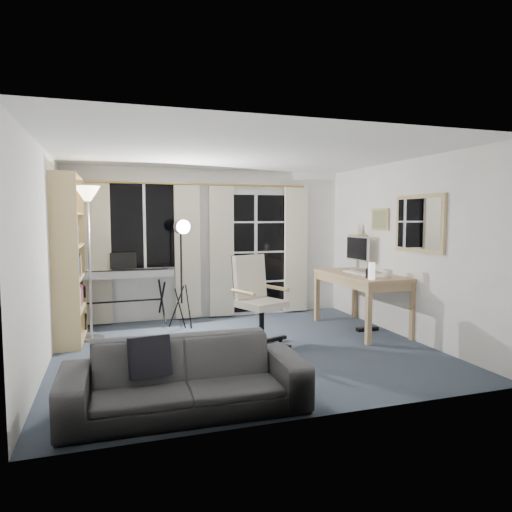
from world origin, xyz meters
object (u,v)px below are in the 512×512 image
at_px(studio_light, 182,239).
at_px(monitor, 358,249).
at_px(office_chair, 255,292).
at_px(desk, 361,280).
at_px(sofa, 185,365).
at_px(mug, 388,272).
at_px(torchiere_lamp, 88,217).
at_px(bookshelf, 65,264).
at_px(keyboard_piano, 124,275).

height_order(studio_light, monitor, studio_light).
height_order(office_chair, desk, office_chair).
height_order(monitor, sofa, monitor).
height_order(office_chair, mug, office_chair).
xyz_separation_m(torchiere_lamp, studio_light, (1.26, 0.24, -0.33)).
relative_size(torchiere_lamp, monitor, 3.43).
bearing_deg(studio_light, torchiere_lamp, 178.88).
bearing_deg(sofa, studio_light, 83.00).
bearing_deg(mug, monitor, 84.22).
distance_m(bookshelf, torchiere_lamp, 0.68).
distance_m(keyboard_piano, monitor, 3.56).
xyz_separation_m(torchiere_lamp, office_chair, (2.01, -0.87, -0.96)).
bearing_deg(bookshelf, office_chair, -18.39).
relative_size(bookshelf, monitor, 3.67).
relative_size(studio_light, sofa, 0.81).
distance_m(torchiere_lamp, studio_light, 1.32).
relative_size(keyboard_piano, office_chair, 1.25).
distance_m(bookshelf, mug, 4.25).
bearing_deg(torchiere_lamp, bookshelf, -174.03).
height_order(studio_light, mug, studio_light).
xyz_separation_m(office_chair, monitor, (1.89, 0.70, 0.46)).
bearing_deg(monitor, sofa, -142.61).
height_order(studio_light, desk, studio_light).
height_order(studio_light, office_chair, studio_light).
distance_m(studio_light, sofa, 3.04).
distance_m(monitor, sofa, 4.00).
bearing_deg(office_chair, keyboard_piano, 114.52).
xyz_separation_m(monitor, sofa, (-3.07, -2.46, -0.74)).
bearing_deg(mug, office_chair, 172.07).
bearing_deg(sofa, bookshelf, 114.98).
distance_m(monitor, mug, 0.99).
xyz_separation_m(bookshelf, mug, (4.11, -1.09, -0.14)).
height_order(office_chair, sofa, office_chair).
relative_size(torchiere_lamp, sofa, 1.00).
bearing_deg(keyboard_piano, studio_light, -27.26).
bearing_deg(mug, sofa, -153.01).
xyz_separation_m(keyboard_piano, monitor, (3.45, -0.78, 0.35)).
bearing_deg(office_chair, desk, -13.62).
bearing_deg(office_chair, torchiere_lamp, 134.68).
xyz_separation_m(office_chair, mug, (1.79, -0.25, 0.21)).
distance_m(studio_light, mug, 2.92).
relative_size(bookshelf, studio_light, 1.33).
bearing_deg(torchiere_lamp, mug, -16.35).
bearing_deg(torchiere_lamp, desk, -9.45).
xyz_separation_m(monitor, mug, (-0.10, -0.95, -0.24)).
bearing_deg(monitor, keyboard_piano, 165.86).
bearing_deg(bookshelf, desk, -6.85).
bearing_deg(desk, torchiere_lamp, 169.17).
xyz_separation_m(studio_light, mug, (2.55, -1.35, -0.42)).
xyz_separation_m(studio_light, desk, (2.45, -0.85, -0.59)).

